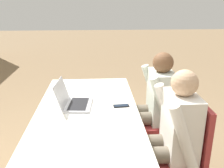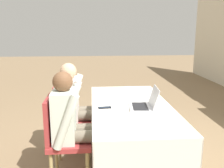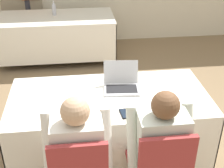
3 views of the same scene
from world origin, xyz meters
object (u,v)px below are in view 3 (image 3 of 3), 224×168
Objects in this scene: laptop at (121,84)px; cell_phone at (124,114)px; water_bottle at (54,9)px; person_white_shirt at (158,144)px; person_checkered_shirt at (78,150)px.

cell_phone is (-0.04, -0.43, -0.04)m from laptop.
water_bottle is at bearing 97.80° from cell_phone.
laptop is 0.44m from cell_phone.
laptop reaches higher than cell_phone.
person_white_shirt is at bearing -74.24° from water_bottle.
water_bottle is (-0.74, 2.46, 0.06)m from laptop.
person_checkered_shirt is at bearing -114.49° from laptop.
person_checkered_shirt is 1.00× the size of person_white_shirt.
water_bottle reaches higher than cell_phone.
laptop is at bearing -73.28° from water_bottle.
person_checkered_shirt and person_white_shirt have the same top height.
cell_phone is 0.53m from person_checkered_shirt.
person_checkered_shirt is 0.61m from person_white_shirt.
person_checkered_shirt is at bearing -145.18° from cell_phone.
person_checkered_shirt is (-0.40, -0.34, -0.06)m from cell_phone.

